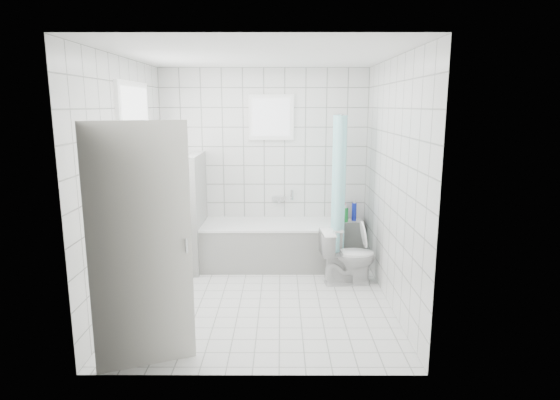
{
  "coord_description": "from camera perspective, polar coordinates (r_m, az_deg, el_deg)",
  "views": [
    {
      "loc": [
        0.23,
        -4.87,
        2.11
      ],
      "look_at": [
        0.22,
        0.35,
        1.05
      ],
      "focal_mm": 30.0,
      "sensor_mm": 36.0,
      "label": 1
    }
  ],
  "objects": [
    {
      "name": "ground",
      "position": [
        5.31,
        -2.42,
        -11.94
      ],
      "size": [
        3.0,
        3.0,
        0.0
      ],
      "primitive_type": "plane",
      "color": "white",
      "rests_on": "ground"
    },
    {
      "name": "sill_bottles",
      "position": [
        5.44,
        -16.2,
        -0.39
      ],
      "size": [
        0.16,
        0.74,
        0.3
      ],
      "color": "#31DED8",
      "rests_on": "window_sill"
    },
    {
      "name": "wall_left",
      "position": [
        5.2,
        -18.16,
        1.94
      ],
      "size": [
        0.02,
        3.0,
        2.6
      ],
      "primitive_type": "cube",
      "color": "white",
      "rests_on": "ground"
    },
    {
      "name": "window_back",
      "position": [
        6.33,
        -1.07,
        10.03
      ],
      "size": [
        0.5,
        0.01,
        0.5
      ],
      "primitive_type": "cube",
      "color": "white",
      "rests_on": "wall_back"
    },
    {
      "name": "wall_front",
      "position": [
        3.47,
        -3.67,
        -2.03
      ],
      "size": [
        2.8,
        0.02,
        2.6
      ],
      "primitive_type": "cube",
      "color": "white",
      "rests_on": "ground"
    },
    {
      "name": "bathtub",
      "position": [
        6.26,
        -1.07,
        -5.4
      ],
      "size": [
        1.82,
        0.77,
        0.58
      ],
      "color": "white",
      "rests_on": "ground"
    },
    {
      "name": "window_left",
      "position": [
        5.43,
        -16.93,
        5.6
      ],
      "size": [
        0.01,
        0.9,
        1.4
      ],
      "primitive_type": "cube",
      "color": "white",
      "rests_on": "wall_left"
    },
    {
      "name": "door",
      "position": [
        3.87,
        -16.61,
        -5.69
      ],
      "size": [
        0.76,
        0.33,
        2.0
      ],
      "primitive_type": "cube",
      "rotation": [
        0.0,
        0.0,
        -1.2
      ],
      "color": "silver",
      "rests_on": "ground"
    },
    {
      "name": "ceiling",
      "position": [
        4.9,
        -2.69,
        17.21
      ],
      "size": [
        3.0,
        3.0,
        0.0
      ],
      "primitive_type": "plane",
      "rotation": [
        3.14,
        0.0,
        0.0
      ],
      "color": "white",
      "rests_on": "ground"
    },
    {
      "name": "window_sill",
      "position": [
        5.54,
        -16.04,
        -2.02
      ],
      "size": [
        0.18,
        1.02,
        0.08
      ],
      "primitive_type": "cube",
      "color": "white",
      "rests_on": "wall_left"
    },
    {
      "name": "toilet",
      "position": [
        5.69,
        8.26,
        -6.83
      ],
      "size": [
        0.69,
        0.44,
        0.67
      ],
      "primitive_type": "imported",
      "rotation": [
        0.0,
        0.0,
        1.67
      ],
      "color": "white",
      "rests_on": "ground"
    },
    {
      "name": "tub_faucet",
      "position": [
        6.45,
        -0.14,
        0.22
      ],
      "size": [
        0.18,
        0.06,
        0.06
      ],
      "primitive_type": "cube",
      "color": "silver",
      "rests_on": "wall_back"
    },
    {
      "name": "shower_curtain",
      "position": [
        5.97,
        7.05,
        1.65
      ],
      "size": [
        0.14,
        0.48,
        1.78
      ],
      "primitive_type": null,
      "color": "#4DE3E2",
      "rests_on": "curtain_rod"
    },
    {
      "name": "curtain_rod",
      "position": [
        6.01,
        7.12,
        10.35
      ],
      "size": [
        0.02,
        0.8,
        0.02
      ],
      "primitive_type": "cylinder",
      "rotation": [
        1.57,
        0.0,
        0.0
      ],
      "color": "silver",
      "rests_on": "wall_back"
    },
    {
      "name": "ledge_bottles",
      "position": [
        6.48,
        8.27,
        -1.53
      ],
      "size": [
        0.21,
        0.17,
        0.25
      ],
      "color": "#189338",
      "rests_on": "tiled_ledge"
    },
    {
      "name": "partition_wall",
      "position": [
        6.2,
        -10.14,
        -1.38
      ],
      "size": [
        0.15,
        0.85,
        1.5
      ],
      "primitive_type": "cube",
      "color": "white",
      "rests_on": "ground"
    },
    {
      "name": "wall_right",
      "position": [
        5.07,
        13.47,
        1.98
      ],
      "size": [
        0.02,
        3.0,
        2.6
      ],
      "primitive_type": "cube",
      "color": "white",
      "rests_on": "ground"
    },
    {
      "name": "tiled_ledge",
      "position": [
        6.58,
        8.25,
        -4.84
      ],
      "size": [
        0.4,
        0.24,
        0.55
      ],
      "primitive_type": "cube",
      "color": "white",
      "rests_on": "ground"
    },
    {
      "name": "wall_back",
      "position": [
        6.42,
        -1.94,
        4.23
      ],
      "size": [
        2.8,
        0.02,
        2.6
      ],
      "primitive_type": "cube",
      "color": "white",
      "rests_on": "ground"
    }
  ]
}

